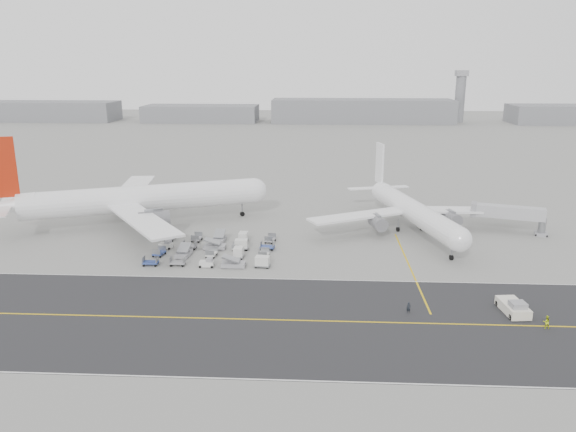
# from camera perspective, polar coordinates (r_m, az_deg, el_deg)

# --- Properties ---
(ground) EXTENTS (700.00, 700.00, 0.00)m
(ground) POSITION_cam_1_polar(r_m,az_deg,el_deg) (99.25, -4.72, -5.85)
(ground) COLOR gray
(ground) RESTS_ON ground
(taxiway) EXTENTS (220.00, 59.00, 0.03)m
(taxiway) POSITION_cam_1_polar(r_m,az_deg,el_deg) (82.29, -2.88, -10.45)
(taxiway) COLOR #29292C
(taxiway) RESTS_ON ground
(horizon_buildings) EXTENTS (520.00, 28.00, 28.00)m
(horizon_buildings) POSITION_cam_1_polar(r_m,az_deg,el_deg) (353.88, 5.85, 9.45)
(horizon_buildings) COLOR gray
(horizon_buildings) RESTS_ON ground
(control_tower) EXTENTS (7.00, 7.00, 31.25)m
(control_tower) POSITION_cam_1_polar(r_m,az_deg,el_deg) (367.63, 17.08, 11.63)
(control_tower) COLOR gray
(control_tower) RESTS_ON ground
(airliner_a) EXTENTS (58.48, 57.35, 21.17)m
(airliner_a) POSITION_cam_1_polar(r_m,az_deg,el_deg) (130.79, -15.15, 1.67)
(airliner_a) COLOR white
(airliner_a) RESTS_ON ground
(airliner_b) EXTENTS (45.95, 47.00, 16.53)m
(airliner_b) POSITION_cam_1_polar(r_m,az_deg,el_deg) (124.96, 12.43, 0.60)
(airliner_b) COLOR white
(airliner_b) RESTS_ON ground
(pushback_tug) EXTENTS (3.62, 8.24, 2.33)m
(pushback_tug) POSITION_cam_1_polar(r_m,az_deg,el_deg) (90.04, 21.94, -8.60)
(pushback_tug) COLOR silver
(pushback_tug) RESTS_ON ground
(jet_bridge) EXTENTS (16.14, 7.43, 6.06)m
(jet_bridge) POSITION_cam_1_polar(r_m,az_deg,el_deg) (130.33, 21.54, 0.23)
(jet_bridge) COLOR gray
(jet_bridge) RESTS_ON ground
(gse_cluster) EXTENTS (30.84, 25.48, 2.14)m
(gse_cluster) POSITION_cam_1_polar(r_m,az_deg,el_deg) (110.24, -7.56, -3.75)
(gse_cluster) COLOR gray
(gse_cluster) RESTS_ON ground
(stray_dolly) EXTENTS (1.46, 2.32, 1.41)m
(stray_dolly) POSITION_cam_1_polar(r_m,az_deg,el_deg) (111.59, -5.30, -3.44)
(stray_dolly) COLOR silver
(stray_dolly) RESTS_ON ground
(ground_crew_a) EXTENTS (0.72, 0.59, 1.70)m
(ground_crew_a) POSITION_cam_1_polar(r_m,az_deg,el_deg) (85.66, 12.14, -9.10)
(ground_crew_a) COLOR black
(ground_crew_a) RESTS_ON ground
(ground_crew_b) EXTENTS (0.97, 0.78, 1.91)m
(ground_crew_b) POSITION_cam_1_polar(r_m,az_deg,el_deg) (87.08, 24.77, -9.75)
(ground_crew_b) COLOR #BED418
(ground_crew_b) RESTS_ON ground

